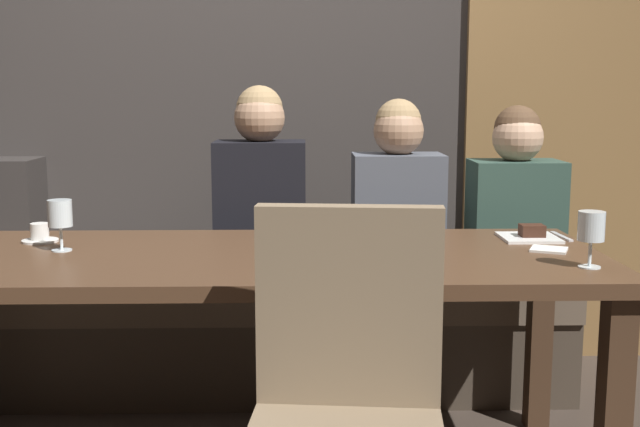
# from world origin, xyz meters

# --- Properties ---
(back_wall_tiled) EXTENTS (6.00, 0.12, 3.00)m
(back_wall_tiled) POSITION_xyz_m (0.00, 1.22, 1.50)
(back_wall_tiled) COLOR #383330
(back_wall_tiled) RESTS_ON ground
(arched_door) EXTENTS (0.90, 0.05, 2.55)m
(arched_door) POSITION_xyz_m (1.35, 1.15, 1.36)
(arched_door) COLOR olive
(arched_door) RESTS_ON ground
(dining_table) EXTENTS (2.20, 0.84, 0.74)m
(dining_table) POSITION_xyz_m (0.00, 0.00, 0.65)
(dining_table) COLOR #412B1C
(dining_table) RESTS_ON ground
(banquette_bench) EXTENTS (2.50, 0.44, 0.45)m
(banquette_bench) POSITION_xyz_m (0.00, 0.70, 0.23)
(banquette_bench) COLOR #40352A
(banquette_bench) RESTS_ON ground
(chair_near_side) EXTENTS (0.48, 0.48, 0.98)m
(chair_near_side) POSITION_xyz_m (0.26, -0.72, 0.56)
(chair_near_side) COLOR #4C3321
(chair_near_side) RESTS_ON ground
(diner_redhead) EXTENTS (0.36, 0.24, 0.82)m
(diner_redhead) POSITION_xyz_m (-0.01, 0.70, 0.84)
(diner_redhead) COLOR black
(diner_redhead) RESTS_ON banquette_bench
(diner_bearded) EXTENTS (0.36, 0.24, 0.76)m
(diner_bearded) POSITION_xyz_m (0.54, 0.71, 0.81)
(diner_bearded) COLOR #4C515B
(diner_bearded) RESTS_ON banquette_bench
(diner_far_end) EXTENTS (0.36, 0.24, 0.74)m
(diner_far_end) POSITION_xyz_m (1.01, 0.69, 0.80)
(diner_far_end) COLOR #2D473D
(diner_far_end) RESTS_ON banquette_bench
(wine_glass_end_left) EXTENTS (0.08, 0.08, 0.16)m
(wine_glass_end_left) POSITION_xyz_m (0.26, -0.11, 0.85)
(wine_glass_end_left) COLOR silver
(wine_glass_end_left) RESTS_ON dining_table
(wine_glass_far_left) EXTENTS (0.08, 0.08, 0.16)m
(wine_glass_far_left) POSITION_xyz_m (-0.61, 0.05, 0.85)
(wine_glass_far_left) COLOR silver
(wine_glass_far_left) RESTS_ON dining_table
(wine_glass_far_right) EXTENTS (0.08, 0.08, 0.16)m
(wine_glass_far_right) POSITION_xyz_m (0.99, -0.22, 0.86)
(wine_glass_far_right) COLOR silver
(wine_glass_far_right) RESTS_ON dining_table
(espresso_cup) EXTENTS (0.12, 0.12, 0.06)m
(espresso_cup) POSITION_xyz_m (-0.73, 0.20, 0.77)
(espresso_cup) COLOR white
(espresso_cup) RESTS_ON dining_table
(dessert_plate) EXTENTS (0.19, 0.19, 0.05)m
(dessert_plate) POSITION_xyz_m (0.94, 0.22, 0.75)
(dessert_plate) COLOR white
(dessert_plate) RESTS_ON dining_table
(fork_on_table) EXTENTS (0.03, 0.17, 0.01)m
(fork_on_table) POSITION_xyz_m (1.06, 0.25, 0.74)
(fork_on_table) COLOR silver
(fork_on_table) RESTS_ON dining_table
(folded_napkin) EXTENTS (0.14, 0.14, 0.01)m
(folded_napkin) POSITION_xyz_m (0.94, 0.02, 0.74)
(folded_napkin) COLOR silver
(folded_napkin) RESTS_ON dining_table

